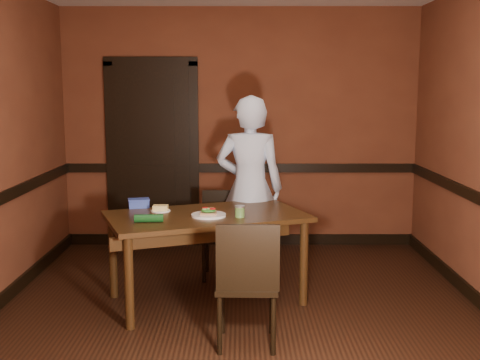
{
  "coord_description": "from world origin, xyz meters",
  "views": [
    {
      "loc": [
        0.01,
        -4.58,
        1.81
      ],
      "look_at": [
        0.0,
        0.35,
        1.05
      ],
      "focal_mm": 45.0,
      "sensor_mm": 36.0,
      "label": 1
    }
  ],
  "objects_px": {
    "cheese_saucer": "(161,209)",
    "food_tub": "(139,203)",
    "chair_far": "(222,235)",
    "dining_table": "(207,258)",
    "chair_near": "(247,282)",
    "sauce_jar": "(240,211)",
    "person": "(250,188)",
    "sandwich_plate": "(209,214)"
  },
  "relations": [
    {
      "from": "person",
      "to": "sauce_jar",
      "type": "distance_m",
      "value": 0.79
    },
    {
      "from": "dining_table",
      "to": "chair_far",
      "type": "xyz_separation_m",
      "value": [
        0.11,
        0.65,
        0.03
      ]
    },
    {
      "from": "sauce_jar",
      "to": "food_tub",
      "type": "height_order",
      "value": "sauce_jar"
    },
    {
      "from": "dining_table",
      "to": "sandwich_plate",
      "type": "distance_m",
      "value": 0.41
    },
    {
      "from": "person",
      "to": "food_tub",
      "type": "bearing_deg",
      "value": 26.06
    },
    {
      "from": "dining_table",
      "to": "chair_far",
      "type": "height_order",
      "value": "chair_far"
    },
    {
      "from": "chair_far",
      "to": "food_tub",
      "type": "xyz_separation_m",
      "value": [
        -0.72,
        -0.38,
        0.39
      ]
    },
    {
      "from": "dining_table",
      "to": "sauce_jar",
      "type": "xyz_separation_m",
      "value": [
        0.28,
        -0.13,
        0.43
      ]
    },
    {
      "from": "cheese_saucer",
      "to": "food_tub",
      "type": "height_order",
      "value": "food_tub"
    },
    {
      "from": "sandwich_plate",
      "to": "food_tub",
      "type": "height_order",
      "value": "food_tub"
    },
    {
      "from": "dining_table",
      "to": "chair_near",
      "type": "height_order",
      "value": "chair_near"
    },
    {
      "from": "cheese_saucer",
      "to": "sandwich_plate",
      "type": "bearing_deg",
      "value": -25.46
    },
    {
      "from": "person",
      "to": "dining_table",
      "type": "bearing_deg",
      "value": 65.35
    },
    {
      "from": "person",
      "to": "cheese_saucer",
      "type": "bearing_deg",
      "value": 40.26
    },
    {
      "from": "person",
      "to": "chair_near",
      "type": "bearing_deg",
      "value": 93.47
    },
    {
      "from": "sauce_jar",
      "to": "chair_near",
      "type": "bearing_deg",
      "value": -86.09
    },
    {
      "from": "dining_table",
      "to": "food_tub",
      "type": "height_order",
      "value": "food_tub"
    },
    {
      "from": "sandwich_plate",
      "to": "cheese_saucer",
      "type": "bearing_deg",
      "value": 154.54
    },
    {
      "from": "dining_table",
      "to": "chair_near",
      "type": "relative_size",
      "value": 1.77
    },
    {
      "from": "chair_far",
      "to": "food_tub",
      "type": "relative_size",
      "value": 3.92
    },
    {
      "from": "dining_table",
      "to": "cheese_saucer",
      "type": "xyz_separation_m",
      "value": [
        -0.4,
        0.11,
        0.4
      ]
    },
    {
      "from": "sauce_jar",
      "to": "cheese_saucer",
      "type": "relative_size",
      "value": 0.57
    },
    {
      "from": "cheese_saucer",
      "to": "food_tub",
      "type": "xyz_separation_m",
      "value": [
        -0.21,
        0.17,
        0.02
      ]
    },
    {
      "from": "chair_near",
      "to": "person",
      "type": "bearing_deg",
      "value": -90.24
    },
    {
      "from": "chair_near",
      "to": "food_tub",
      "type": "xyz_separation_m",
      "value": [
        -0.95,
        1.15,
        0.34
      ]
    },
    {
      "from": "chair_near",
      "to": "sauce_jar",
      "type": "relative_size",
      "value": 9.51
    },
    {
      "from": "chair_near",
      "to": "person",
      "type": "distance_m",
      "value": 1.58
    },
    {
      "from": "dining_table",
      "to": "food_tub",
      "type": "relative_size",
      "value": 7.72
    },
    {
      "from": "dining_table",
      "to": "sandwich_plate",
      "type": "relative_size",
      "value": 5.65
    },
    {
      "from": "sandwich_plate",
      "to": "sauce_jar",
      "type": "relative_size",
      "value": 2.99
    },
    {
      "from": "person",
      "to": "sandwich_plate",
      "type": "bearing_deg",
      "value": 69.99
    },
    {
      "from": "dining_table",
      "to": "person",
      "type": "relative_size",
      "value": 0.93
    },
    {
      "from": "dining_table",
      "to": "chair_near",
      "type": "bearing_deg",
      "value": -90.01
    },
    {
      "from": "dining_table",
      "to": "cheese_saucer",
      "type": "relative_size",
      "value": 9.56
    },
    {
      "from": "person",
      "to": "sauce_jar",
      "type": "bearing_deg",
      "value": 88.34
    },
    {
      "from": "food_tub",
      "to": "chair_near",
      "type": "bearing_deg",
      "value": -63.89
    },
    {
      "from": "chair_near",
      "to": "food_tub",
      "type": "distance_m",
      "value": 1.53
    },
    {
      "from": "chair_far",
      "to": "sauce_jar",
      "type": "distance_m",
      "value": 0.89
    },
    {
      "from": "dining_table",
      "to": "person",
      "type": "distance_m",
      "value": 0.9
    },
    {
      "from": "chair_far",
      "to": "chair_near",
      "type": "bearing_deg",
      "value": -79.7
    },
    {
      "from": "cheese_saucer",
      "to": "chair_far",
      "type": "bearing_deg",
      "value": 46.89
    },
    {
      "from": "person",
      "to": "cheese_saucer",
      "type": "xyz_separation_m",
      "value": [
        -0.77,
        -0.55,
        -0.09
      ]
    }
  ]
}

